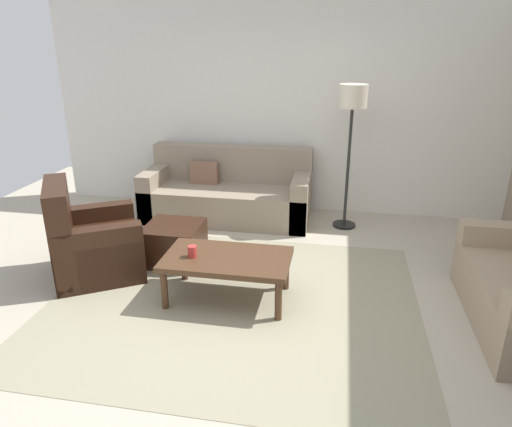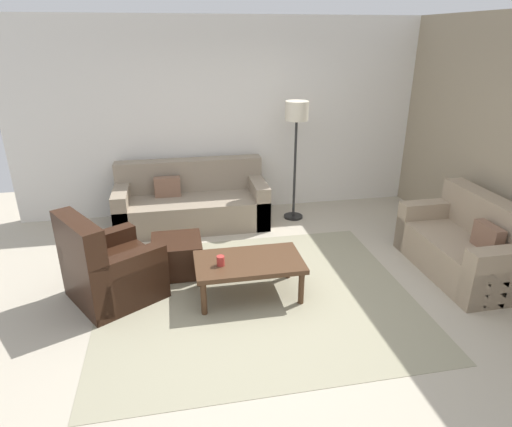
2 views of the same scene
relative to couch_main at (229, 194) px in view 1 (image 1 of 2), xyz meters
name	(u,v)px [view 1 (image 1 of 2)]	position (x,y,z in m)	size (l,w,h in m)	color
ground_plane	(234,302)	(0.54, -2.10, -0.30)	(8.00, 8.00, 0.00)	#B2A893
rear_partition	(277,103)	(0.54, 0.50, 1.10)	(6.00, 0.12, 2.80)	silver
area_rug	(234,301)	(0.54, -2.10, -0.29)	(3.21, 2.73, 0.01)	gray
couch_main	(229,194)	(0.00, 0.00, 0.00)	(2.09, 0.90, 0.88)	gray
armchair_leather	(89,246)	(-0.95, -1.84, 0.01)	(1.10, 1.10, 0.95)	black
ottoman	(174,243)	(-0.25, -1.41, -0.10)	(0.56, 0.56, 0.40)	black
coffee_table	(227,262)	(0.47, -2.05, 0.06)	(1.10, 0.64, 0.41)	#472D1C
cup	(192,251)	(0.18, -2.10, 0.16)	(0.08, 0.08, 0.10)	#B2332D
lamp_standing	(352,111)	(1.49, -0.12, 1.11)	(0.32, 0.32, 1.71)	black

